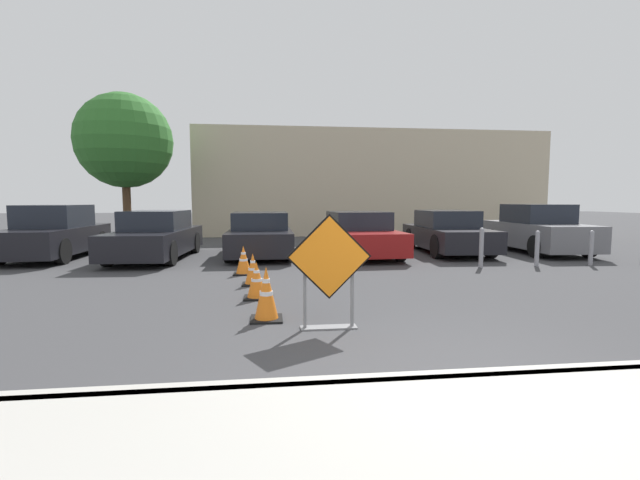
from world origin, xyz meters
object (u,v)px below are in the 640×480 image
Objects in this scene: traffic_cone_second at (257,281)px; bollard_second at (537,247)px; parked_car_nearest at (54,234)px; parked_car_sixth at (537,230)px; traffic_cone_nearest at (266,294)px; traffic_cone_third at (253,270)px; parked_car_fourth at (359,235)px; road_closed_sign at (329,266)px; parked_car_second at (156,236)px; parked_car_fifth at (447,233)px; bollard_nearest at (481,246)px; traffic_cone_fourth at (243,260)px; parked_car_third at (260,236)px; bollard_third at (591,247)px.

bollard_second reaches higher than traffic_cone_second.
parked_car_sixth reaches higher than parked_car_nearest.
traffic_cone_nearest is 1.21× the size of traffic_cone_third.
traffic_cone_second is 1.01× the size of traffic_cone_third.
traffic_cone_third is 0.15× the size of parked_car_fourth.
parked_car_nearest reaches higher than road_closed_sign.
road_closed_sign is 8.49m from parked_car_second.
parked_car_fifth is 3.08m from bollard_nearest.
parked_car_nearest is 12.13m from bollard_nearest.
traffic_cone_second is 2.54m from traffic_cone_fourth.
traffic_cone_third is at bearing -167.52° from bollard_second.
bollard_nearest is at bearing 132.25° from parked_car_fourth.
parked_car_fifth reaches higher than traffic_cone_nearest.
parked_car_sixth is (9.02, 5.68, 0.41)m from traffic_cone_second.
parked_car_nearest reaches higher than traffic_cone_fourth.
parked_car_second is 4.51× the size of bollard_nearest.
road_closed_sign is at bearing 46.40° from parked_car_sixth.
traffic_cone_fourth is 0.16× the size of parked_car_fourth.
bollard_second is at bearing 144.92° from parked_car_fourth.
traffic_cone_nearest is 7.63m from parked_car_second.
parked_car_fifth reaches higher than traffic_cone_third.
parked_car_second reaches higher than traffic_cone_second.
parked_car_fifth is 4.77× the size of bollard_second.
traffic_cone_nearest is at bearing 41.51° from parked_car_sixth.
parked_car_second is at bearing -2.97° from parked_car_fourth.
parked_car_third reaches higher than traffic_cone_third.
parked_car_sixth is (8.01, 7.61, -0.12)m from road_closed_sign.
traffic_cone_fourth is 3.34m from parked_car_third.
parked_car_fifth reaches higher than parked_car_fourth.
parked_car_third is at bearing 157.46° from bollard_second.
traffic_cone_fourth is 0.72× the size of bollard_third.
bollard_third is at bearing 18.16° from traffic_cone_second.
parked_car_second reaches higher than parked_car_fourth.
road_closed_sign is at bearing -72.69° from traffic_cone_fourth.
parked_car_third is 0.93× the size of parked_car_fifth.
bollard_second is (7.25, 1.60, 0.18)m from traffic_cone_third.
traffic_cone_second is 0.70× the size of bollard_third.
parked_car_second is (-4.09, 7.44, -0.19)m from road_closed_sign.
traffic_cone_nearest reaches higher than traffic_cone_fourth.
parked_car_sixth reaches higher than parked_car_fifth.
parked_car_fifth reaches higher than traffic_cone_fourth.
traffic_cone_second is 0.64× the size of bollard_nearest.
bollard_third is (14.77, -3.16, -0.23)m from parked_car_nearest.
parked_car_fourth reaches higher than bollard_third.
parked_car_nearest is 12.10m from parked_car_fifth.
road_closed_sign is 0.33× the size of parked_car_second.
parked_car_nearest is 13.61m from bollard_second.
parked_car_fourth is 4.93m from bollard_second.
parked_car_nearest is 6.05m from parked_car_third.
traffic_cone_fourth is 0.15× the size of parked_car_sixth.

